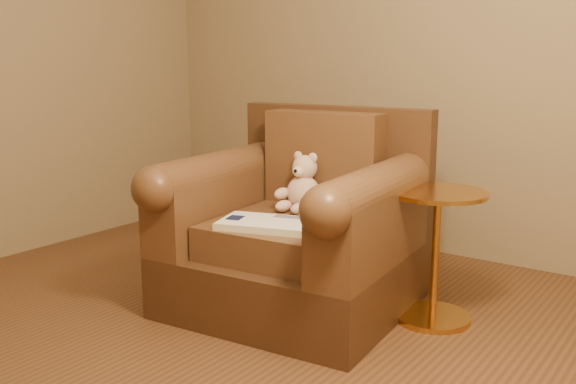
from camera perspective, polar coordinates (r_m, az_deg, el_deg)
The scene contains 5 objects.
floor at distance 2.88m, azimuth -7.38°, elevation -14.15°, with size 4.00×4.00×0.00m, color brown.
armchair at distance 3.29m, azimuth 0.99°, elevation -3.50°, with size 1.20×1.15×1.00m.
teddy_bear at distance 3.33m, azimuth 1.23°, elevation 0.37°, with size 0.23×0.25×0.31m.
guidebook at distance 3.01m, azimuth -1.94°, elevation -2.83°, with size 0.49×0.38×0.04m.
side_table at distance 3.16m, azimuth 12.98°, elevation -5.19°, with size 0.46×0.46×0.64m.
Camera 1 is at (1.78, -1.87, 1.26)m, focal length 40.00 mm.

